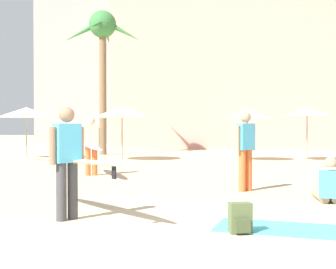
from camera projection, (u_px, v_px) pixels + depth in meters
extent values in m
plane|color=#C6B28C|center=(130.00, 247.00, 5.68)|extent=(120.00, 120.00, 0.00)
cube|color=#DB9989|center=(299.00, 44.00, 32.87)|extent=(25.01, 10.45, 14.38)
cube|color=gray|center=(121.00, 21.00, 43.02)|extent=(12.69, 10.79, 22.09)
cylinder|color=brown|center=(103.00, 90.00, 23.19)|extent=(0.36, 0.36, 6.47)
sphere|color=#387A3D|center=(103.00, 24.00, 23.13)|extent=(1.34, 1.34, 1.34)
cone|color=#387A3D|center=(125.00, 32.00, 22.95)|extent=(1.74, 0.47, 1.13)
cone|color=#387A3D|center=(107.00, 35.00, 24.31)|extent=(0.32, 1.79, 0.90)
cone|color=#387A3D|center=(80.00, 33.00, 23.28)|extent=(1.76, 0.42, 1.05)
cone|color=#387A3D|center=(96.00, 25.00, 21.95)|extent=(0.38, 1.81, 0.82)
cylinder|color=gray|center=(122.00, 133.00, 19.51)|extent=(0.06, 0.06, 2.28)
cone|color=beige|center=(122.00, 112.00, 19.49)|extent=(2.42, 2.42, 0.49)
cylinder|color=gray|center=(26.00, 133.00, 20.30)|extent=(0.06, 0.06, 2.24)
cone|color=white|center=(26.00, 112.00, 20.28)|extent=(2.49, 2.49, 0.44)
cylinder|color=gray|center=(307.00, 134.00, 19.20)|extent=(0.06, 0.06, 2.21)
cone|color=beige|center=(307.00, 112.00, 19.18)|extent=(2.06, 2.06, 0.37)
cylinder|color=gray|center=(247.00, 135.00, 19.21)|extent=(0.06, 0.06, 2.16)
cone|color=beige|center=(247.00, 114.00, 19.19)|extent=(2.00, 2.00, 0.42)
cube|color=#4CC6D6|center=(285.00, 229.00, 6.63)|extent=(2.13, 1.44, 0.01)
cube|color=#50603A|center=(240.00, 218.00, 6.39)|extent=(0.33, 0.24, 0.42)
cube|color=#404C2E|center=(243.00, 226.00, 6.27)|extent=(0.22, 0.10, 0.18)
cylinder|color=orange|center=(95.00, 161.00, 13.71)|extent=(0.21, 0.21, 0.86)
cylinder|color=orange|center=(88.00, 161.00, 13.64)|extent=(0.21, 0.21, 0.86)
cube|color=beige|center=(91.00, 136.00, 13.66)|extent=(0.45, 0.35, 0.59)
sphere|color=beige|center=(91.00, 121.00, 13.65)|extent=(0.31, 0.31, 0.24)
cylinder|color=beige|center=(100.00, 137.00, 13.74)|extent=(0.13, 0.13, 0.56)
cylinder|color=beige|center=(83.00, 137.00, 13.58)|extent=(0.13, 0.13, 0.56)
ellipsoid|color=white|center=(89.00, 145.00, 13.37)|extent=(1.57, 2.83, 0.23)
ellipsoid|color=#4D16C3|center=(89.00, 145.00, 13.37)|extent=(1.59, 2.85, 0.20)
cube|color=black|center=(81.00, 145.00, 14.47)|extent=(0.06, 0.11, 0.19)
cylinder|color=#3D3D42|center=(61.00, 192.00, 7.20)|extent=(0.23, 0.23, 0.90)
cylinder|color=#3D3D42|center=(73.00, 191.00, 7.34)|extent=(0.23, 0.23, 0.90)
cube|color=#4CB2DB|center=(67.00, 143.00, 7.26)|extent=(0.44, 0.44, 0.61)
sphere|color=#936B51|center=(67.00, 115.00, 7.25)|extent=(0.34, 0.34, 0.24)
cylinder|color=#936B51|center=(52.00, 146.00, 7.09)|extent=(0.14, 0.14, 0.58)
cylinder|color=#936B51|center=(81.00, 145.00, 7.43)|extent=(0.14, 0.14, 0.58)
ellipsoid|color=white|center=(72.00, 161.00, 7.56)|extent=(2.36, 2.59, 0.15)
ellipsoid|color=olive|center=(72.00, 161.00, 7.56)|extent=(2.38, 2.61, 0.12)
cube|color=black|center=(114.00, 173.00, 6.56)|extent=(0.08, 0.09, 0.18)
cylinder|color=tan|center=(320.00, 196.00, 9.19)|extent=(0.20, 0.90, 0.16)
cylinder|color=tan|center=(330.00, 196.00, 9.17)|extent=(0.20, 0.90, 0.16)
cube|color=#4CB2DB|center=(331.00, 184.00, 8.73)|extent=(0.41, 0.24, 0.51)
sphere|color=tan|center=(331.00, 163.00, 8.72)|extent=(0.25, 0.25, 0.24)
cylinder|color=orange|center=(248.00, 170.00, 10.50)|extent=(0.23, 0.23, 0.93)
cylinder|color=orange|center=(242.00, 171.00, 10.38)|extent=(0.23, 0.23, 0.93)
cube|color=#4CB2DB|center=(245.00, 137.00, 10.42)|extent=(0.45, 0.42, 0.59)
sphere|color=tan|center=(246.00, 117.00, 10.41)|extent=(0.34, 0.34, 0.24)
cylinder|color=tan|center=(253.00, 138.00, 10.57)|extent=(0.14, 0.14, 0.56)
cylinder|color=tan|center=(237.00, 138.00, 10.28)|extent=(0.14, 0.14, 0.56)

